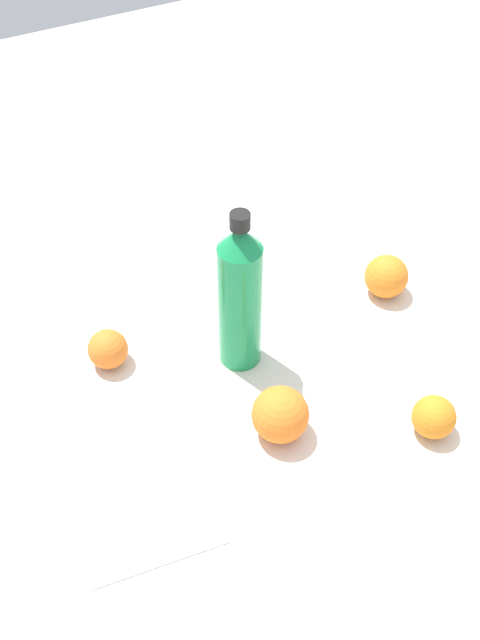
{
  "coord_description": "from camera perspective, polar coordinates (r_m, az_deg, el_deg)",
  "views": [
    {
      "loc": [
        0.41,
        0.71,
        0.88
      ],
      "look_at": [
        0.05,
        0.02,
        0.08
      ],
      "focal_mm": 42.61,
      "sensor_mm": 36.0,
      "label": 1
    }
  ],
  "objects": [
    {
      "name": "orange_3",
      "position": [
        1.16,
        -9.89,
        -2.17
      ],
      "size": [
        0.06,
        0.06,
        0.06
      ],
      "primitive_type": "sphere",
      "color": "orange",
      "rests_on": "ground_plane"
    },
    {
      "name": "water_bottle",
      "position": [
        1.08,
        0.0,
        1.81
      ],
      "size": [
        0.06,
        0.06,
        0.28
      ],
      "rotation": [
        0.0,
        0.0,
        5.32
      ],
      "color": "#198C4C",
      "rests_on": "ground_plane"
    },
    {
      "name": "orange_1",
      "position": [
        1.27,
        10.94,
        3.24
      ],
      "size": [
        0.07,
        0.07,
        0.07
      ],
      "primitive_type": "sphere",
      "color": "orange",
      "rests_on": "ground_plane"
    },
    {
      "name": "orange_0",
      "position": [
        1.1,
        14.35,
        -7.07
      ],
      "size": [
        0.06,
        0.06,
        0.06
      ],
      "primitive_type": "sphere",
      "color": "orange",
      "rests_on": "ground_plane"
    },
    {
      "name": "orange_2",
      "position": [
        1.05,
        3.04,
        -7.1
      ],
      "size": [
        0.08,
        0.08,
        0.08
      ],
      "primitive_type": "sphere",
      "color": "orange",
      "rests_on": "ground_plane"
    },
    {
      "name": "ground_plane",
      "position": [
        1.2,
        1.51,
        -1.24
      ],
      "size": [
        2.4,
        2.4,
        0.0
      ],
      "primitive_type": "plane",
      "color": "silver"
    },
    {
      "name": "folded_napkin",
      "position": [
        1.01,
        -6.9,
        -14.95
      ],
      "size": [
        0.19,
        0.14,
        0.01
      ],
      "primitive_type": "cube",
      "rotation": [
        0.0,
        0.0,
        -0.12
      ],
      "color": "white",
      "rests_on": "ground_plane"
    }
  ]
}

